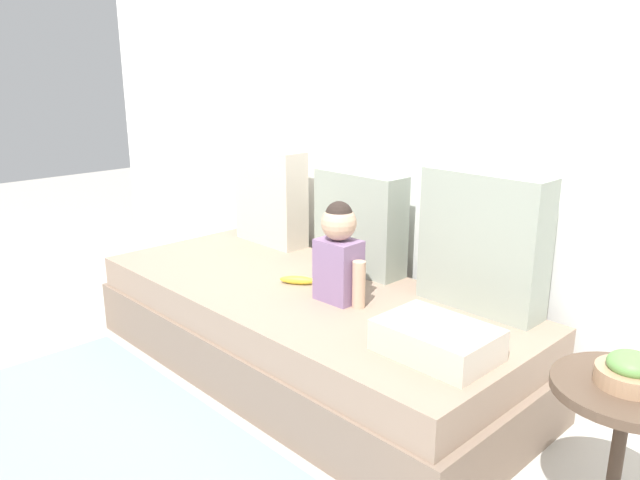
{
  "coord_description": "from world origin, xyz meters",
  "views": [
    {
      "loc": [
        1.95,
        -1.77,
        1.4
      ],
      "look_at": [
        0.11,
        0.0,
        0.66
      ],
      "focal_mm": 34.38,
      "sensor_mm": 36.0,
      "label": 1
    }
  ],
  "objects_px": {
    "throw_pillow_center": "(360,222)",
    "throw_pillow_left": "(271,197)",
    "toddler": "(339,252)",
    "banana": "(298,280)",
    "side_table": "(622,421)",
    "folded_blanket": "(437,340)",
    "fruit_bowl": "(630,372)",
    "throw_pillow_right": "(483,242)",
    "couch": "(304,330)"
  },
  "relations": [
    {
      "from": "throw_pillow_right",
      "to": "banana",
      "type": "xyz_separation_m",
      "value": [
        -0.74,
        -0.36,
        -0.27
      ]
    },
    {
      "from": "couch",
      "to": "throw_pillow_center",
      "type": "distance_m",
      "value": 0.59
    },
    {
      "from": "throw_pillow_left",
      "to": "banana",
      "type": "relative_size",
      "value": 3.13
    },
    {
      "from": "couch",
      "to": "fruit_bowl",
      "type": "xyz_separation_m",
      "value": [
        1.44,
        -0.07,
        0.36
      ]
    },
    {
      "from": "couch",
      "to": "throw_pillow_right",
      "type": "xyz_separation_m",
      "value": [
        0.68,
        0.37,
        0.5
      ]
    },
    {
      "from": "couch",
      "to": "fruit_bowl",
      "type": "height_order",
      "value": "fruit_bowl"
    },
    {
      "from": "couch",
      "to": "folded_blanket",
      "type": "relative_size",
      "value": 5.49
    },
    {
      "from": "couch",
      "to": "throw_pillow_right",
      "type": "relative_size",
      "value": 3.82
    },
    {
      "from": "couch",
      "to": "folded_blanket",
      "type": "xyz_separation_m",
      "value": [
        0.82,
        -0.12,
        0.27
      ]
    },
    {
      "from": "throw_pillow_center",
      "to": "banana",
      "type": "distance_m",
      "value": 0.43
    },
    {
      "from": "toddler",
      "to": "banana",
      "type": "height_order",
      "value": "toddler"
    },
    {
      "from": "toddler",
      "to": "side_table",
      "type": "distance_m",
      "value": 1.25
    },
    {
      "from": "fruit_bowl",
      "to": "folded_blanket",
      "type": "bearing_deg",
      "value": -175.45
    },
    {
      "from": "folded_blanket",
      "to": "side_table",
      "type": "distance_m",
      "value": 0.62
    },
    {
      "from": "throw_pillow_center",
      "to": "banana",
      "type": "height_order",
      "value": "throw_pillow_center"
    },
    {
      "from": "toddler",
      "to": "folded_blanket",
      "type": "relative_size",
      "value": 1.09
    },
    {
      "from": "throw_pillow_center",
      "to": "throw_pillow_right",
      "type": "distance_m",
      "value": 0.68
    },
    {
      "from": "throw_pillow_center",
      "to": "folded_blanket",
      "type": "bearing_deg",
      "value": -30.87
    },
    {
      "from": "banana",
      "to": "fruit_bowl",
      "type": "relative_size",
      "value": 0.91
    },
    {
      "from": "couch",
      "to": "throw_pillow_left",
      "type": "xyz_separation_m",
      "value": [
        -0.68,
        0.37,
        0.47
      ]
    },
    {
      "from": "couch",
      "to": "toddler",
      "type": "xyz_separation_m",
      "value": [
        0.21,
        0.01,
        0.43
      ]
    },
    {
      "from": "throw_pillow_left",
      "to": "throw_pillow_right",
      "type": "xyz_separation_m",
      "value": [
        1.36,
        0.0,
        0.02
      ]
    },
    {
      "from": "throw_pillow_right",
      "to": "fruit_bowl",
      "type": "relative_size",
      "value": 3.07
    },
    {
      "from": "couch",
      "to": "throw_pillow_left",
      "type": "distance_m",
      "value": 0.91
    },
    {
      "from": "banana",
      "to": "side_table",
      "type": "xyz_separation_m",
      "value": [
        1.49,
        -0.08,
        -0.02
      ]
    },
    {
      "from": "toddler",
      "to": "fruit_bowl",
      "type": "bearing_deg",
      "value": -3.62
    },
    {
      "from": "throw_pillow_center",
      "to": "banana",
      "type": "xyz_separation_m",
      "value": [
        -0.06,
        -0.36,
        -0.22
      ]
    },
    {
      "from": "throw_pillow_left",
      "to": "folded_blanket",
      "type": "bearing_deg",
      "value": -18.07
    },
    {
      "from": "fruit_bowl",
      "to": "banana",
      "type": "bearing_deg",
      "value": 176.94
    },
    {
      "from": "throw_pillow_center",
      "to": "throw_pillow_left",
      "type": "bearing_deg",
      "value": 180.0
    },
    {
      "from": "throw_pillow_center",
      "to": "toddler",
      "type": "relative_size",
      "value": 1.12
    },
    {
      "from": "toddler",
      "to": "folded_blanket",
      "type": "xyz_separation_m",
      "value": [
        0.61,
        -0.13,
        -0.16
      ]
    },
    {
      "from": "couch",
      "to": "fruit_bowl",
      "type": "bearing_deg",
      "value": -2.73
    },
    {
      "from": "toddler",
      "to": "folded_blanket",
      "type": "distance_m",
      "value": 0.64
    },
    {
      "from": "side_table",
      "to": "folded_blanket",
      "type": "bearing_deg",
      "value": -175.45
    },
    {
      "from": "throw_pillow_right",
      "to": "folded_blanket",
      "type": "relative_size",
      "value": 1.44
    },
    {
      "from": "couch",
      "to": "throw_pillow_right",
      "type": "distance_m",
      "value": 0.92
    },
    {
      "from": "banana",
      "to": "throw_pillow_left",
      "type": "bearing_deg",
      "value": 150.03
    },
    {
      "from": "couch",
      "to": "side_table",
      "type": "height_order",
      "value": "side_table"
    },
    {
      "from": "couch",
      "to": "banana",
      "type": "distance_m",
      "value": 0.24
    },
    {
      "from": "throw_pillow_center",
      "to": "side_table",
      "type": "relative_size",
      "value": 0.93
    },
    {
      "from": "toddler",
      "to": "banana",
      "type": "relative_size",
      "value": 2.57
    },
    {
      "from": "throw_pillow_center",
      "to": "toddler",
      "type": "xyz_separation_m",
      "value": [
        0.21,
        -0.36,
        -0.03
      ]
    },
    {
      "from": "fruit_bowl",
      "to": "toddler",
      "type": "bearing_deg",
      "value": 176.38
    },
    {
      "from": "banana",
      "to": "folded_blanket",
      "type": "relative_size",
      "value": 0.42
    },
    {
      "from": "side_table",
      "to": "banana",
      "type": "bearing_deg",
      "value": 176.94
    },
    {
      "from": "fruit_bowl",
      "to": "throw_pillow_left",
      "type": "bearing_deg",
      "value": 168.27
    },
    {
      "from": "throw_pillow_right",
      "to": "banana",
      "type": "distance_m",
      "value": 0.86
    },
    {
      "from": "throw_pillow_right",
      "to": "banana",
      "type": "relative_size",
      "value": 3.38
    },
    {
      "from": "couch",
      "to": "fruit_bowl",
      "type": "distance_m",
      "value": 1.48
    }
  ]
}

